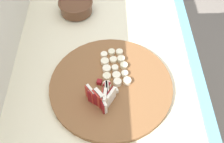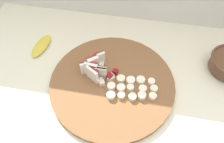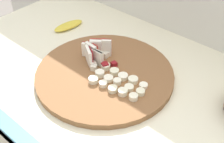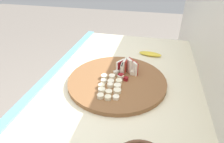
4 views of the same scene
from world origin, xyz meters
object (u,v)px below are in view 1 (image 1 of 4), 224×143
object	(u,v)px
banana_slice_rows	(115,69)
apple_wedge_fan	(101,97)
cutting_board	(111,86)
apple_dice_pile	(106,89)
ceramic_bowl	(76,6)

from	to	relation	value
banana_slice_rows	apple_wedge_fan	bearing A→B (deg)	160.50
cutting_board	apple_dice_pile	xyz separation A→B (m)	(-0.03, 0.02, 0.02)
cutting_board	apple_dice_pile	bearing A→B (deg)	145.69
cutting_board	ceramic_bowl	world-z (taller)	ceramic_bowl
apple_wedge_fan	apple_dice_pile	world-z (taller)	apple_wedge_fan
cutting_board	apple_wedge_fan	distance (m)	0.08
apple_dice_pile	ceramic_bowl	xyz separation A→B (m)	(0.41, 0.12, 0.01)
cutting_board	banana_slice_rows	distance (m)	0.06
cutting_board	banana_slice_rows	size ratio (longest dim) A/B	2.42
apple_wedge_fan	apple_dice_pile	bearing A→B (deg)	-18.23
ceramic_bowl	apple_wedge_fan	bearing A→B (deg)	-166.61
apple_dice_pile	banana_slice_rows	size ratio (longest dim) A/B	0.53
banana_slice_rows	ceramic_bowl	xyz separation A→B (m)	(0.33, 0.15, 0.01)
apple_wedge_fan	apple_dice_pile	size ratio (longest dim) A/B	1.07
apple_wedge_fan	banana_slice_rows	distance (m)	0.14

